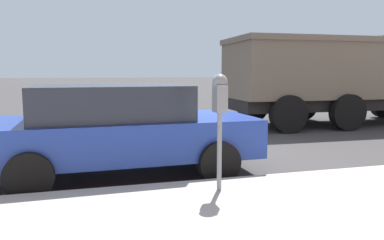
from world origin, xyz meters
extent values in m
plane|color=#3D3A3A|center=(0.00, 0.00, 0.00)|extent=(220.00, 220.00, 0.00)
cylinder|color=gray|center=(-2.72, 0.11, 0.66)|extent=(0.06, 0.06, 1.00)
cube|color=gray|center=(-2.72, 0.11, 1.33)|extent=(0.20, 0.14, 0.34)
sphere|color=gray|center=(-2.72, 0.11, 1.54)|extent=(0.19, 0.19, 0.19)
cube|color=gold|center=(-2.61, 0.11, 1.29)|extent=(0.01, 0.11, 0.12)
cube|color=black|center=(-2.61, 0.11, 1.41)|extent=(0.01, 0.10, 0.08)
cube|color=navy|center=(-1.03, 1.16, 0.62)|extent=(1.94, 4.27, 0.60)
cube|color=#232833|center=(-1.03, 1.33, 1.19)|extent=(1.67, 2.41, 0.53)
cylinder|color=black|center=(-0.08, -0.12, 0.32)|extent=(0.24, 0.65, 0.64)
cylinder|color=black|center=(-1.91, -0.17, 0.32)|extent=(0.24, 0.65, 0.64)
cylinder|color=black|center=(-0.15, 2.50, 0.32)|extent=(0.24, 0.65, 0.64)
cylinder|color=black|center=(-1.98, 2.45, 0.32)|extent=(0.24, 0.65, 0.64)
cube|color=black|center=(3.16, -6.18, 0.70)|extent=(2.27, 7.46, 0.35)
cube|color=#6B6051|center=(3.20, -4.77, 1.69)|extent=(2.57, 4.66, 1.64)
cube|color=#6B6051|center=(3.20, -4.77, 2.59)|extent=(2.67, 4.76, 0.16)
cylinder|color=black|center=(4.33, -8.80, 0.52)|extent=(0.33, 1.05, 1.04)
cylinder|color=black|center=(4.41, -5.47, 0.52)|extent=(0.33, 1.05, 1.04)
cylinder|color=black|center=(1.95, -5.41, 0.52)|extent=(0.33, 1.05, 1.04)
cylinder|color=black|center=(4.46, -3.61, 0.52)|extent=(0.33, 1.05, 1.04)
cylinder|color=black|center=(2.00, -3.55, 0.52)|extent=(0.33, 1.05, 1.04)
camera|label=1|loc=(-7.07, 1.66, 1.65)|focal=35.00mm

